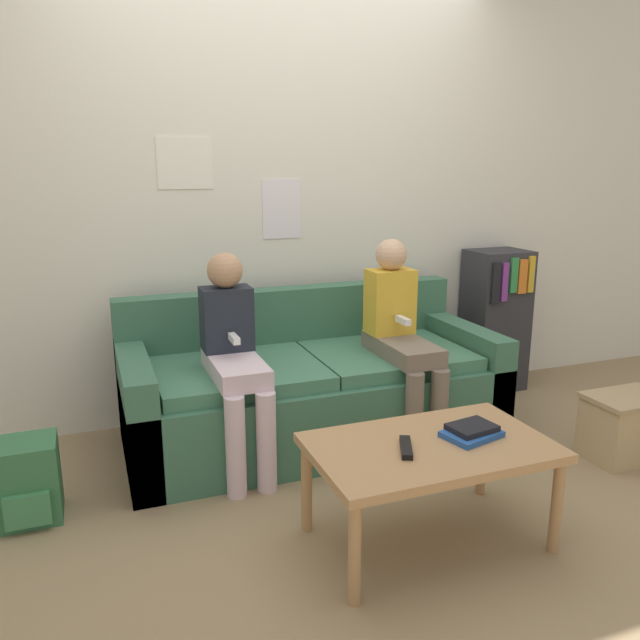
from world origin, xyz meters
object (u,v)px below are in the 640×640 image
(bookshelf, at_px, (495,320))
(coffee_table, at_px, (430,454))
(couch, at_px, (311,389))
(person_left, at_px, (234,352))
(person_right, at_px, (401,332))
(storage_box, at_px, (626,427))
(tv_remote, at_px, (406,447))
(backpack, at_px, (28,481))

(bookshelf, bearing_deg, coffee_table, -133.02)
(couch, xyz_separation_m, person_left, (-0.46, -0.20, 0.31))
(person_right, relative_size, storage_box, 2.65)
(couch, height_order, person_left, person_left)
(tv_remote, relative_size, bookshelf, 0.19)
(couch, bearing_deg, coffee_table, -85.39)
(bookshelf, height_order, storage_box, bookshelf)
(coffee_table, distance_m, bookshelf, 1.92)
(person_left, height_order, bookshelf, person_left)
(person_left, xyz_separation_m, bookshelf, (1.85, 0.52, -0.12))
(coffee_table, bearing_deg, tv_remote, -169.81)
(bookshelf, bearing_deg, tv_remote, -135.02)
(person_left, relative_size, bookshelf, 1.13)
(backpack, bearing_deg, coffee_table, -26.33)
(person_right, bearing_deg, backpack, -174.87)
(coffee_table, distance_m, person_left, 1.06)
(coffee_table, height_order, backpack, coffee_table)
(coffee_table, bearing_deg, person_right, 69.04)
(storage_box, distance_m, backpack, 2.79)
(tv_remote, bearing_deg, bookshelf, 69.77)
(coffee_table, distance_m, storage_box, 1.34)
(coffee_table, relative_size, person_right, 0.85)
(person_right, bearing_deg, tv_remote, -116.65)
(couch, distance_m, person_right, 0.57)
(couch, relative_size, storage_box, 4.85)
(person_left, relative_size, storage_box, 2.57)
(backpack, bearing_deg, tv_remote, -28.93)
(coffee_table, xyz_separation_m, storage_box, (1.29, 0.28, -0.20))
(couch, relative_size, coffee_table, 2.14)
(coffee_table, bearing_deg, storage_box, 12.11)
(couch, distance_m, person_left, 0.59)
(coffee_table, bearing_deg, couch, 94.61)
(coffee_table, xyz_separation_m, person_left, (-0.55, 0.88, 0.22))
(person_left, xyz_separation_m, backpack, (-0.92, -0.16, -0.42))
(bookshelf, distance_m, backpack, 2.87)
(couch, bearing_deg, bookshelf, 12.85)
(couch, xyz_separation_m, storage_box, (1.38, -0.80, -0.10))
(coffee_table, xyz_separation_m, backpack, (-1.46, 0.72, -0.20))
(couch, xyz_separation_m, person_right, (0.43, -0.20, 0.32))
(person_left, distance_m, bookshelf, 1.93)
(tv_remote, relative_size, backpack, 0.50)
(coffee_table, relative_size, tv_remote, 5.32)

